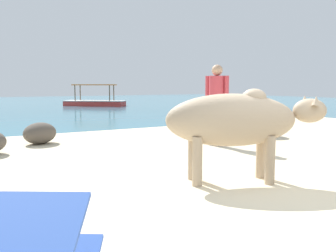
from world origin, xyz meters
The scene contains 7 objects.
sand_beach centered at (0.00, 0.00, 0.02)m, with size 18.00×14.00×0.04m, color beige.
water_surface centered at (0.00, 22.00, 0.00)m, with size 60.00×36.00×0.03m, color teal.
cow centered at (-0.35, 0.99, 0.81)m, with size 2.05×1.28×1.17m.
person_standing centered at (1.25, 3.39, 0.99)m, with size 0.32×0.47×1.62m.
shore_rock_medium centered at (-1.74, 5.46, 0.26)m, with size 0.76×0.57×0.45m, color brown.
shore_rock_small centered at (3.05, 4.08, 0.36)m, with size 0.90×0.81×0.64m, color gray.
boat_red centered at (4.58, 19.27, 0.29)m, with size 3.51×3.30×1.29m.
Camera 1 is at (-3.52, -2.60, 1.26)m, focal length 40.60 mm.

